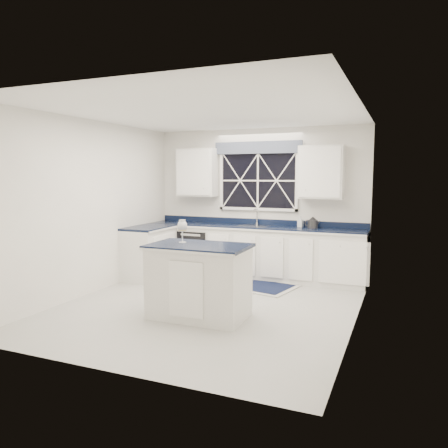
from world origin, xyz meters
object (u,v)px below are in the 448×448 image
at_px(faucet, 257,216).
at_px(kettle, 313,223).
at_px(dishwasher, 199,251).
at_px(soap_bottle, 300,222).
at_px(wine_glass, 182,227).
at_px(island, 199,281).

height_order(faucet, kettle, faucet).
xyz_separation_m(dishwasher, kettle, (2.16, 0.08, 0.62)).
relative_size(dishwasher, soap_bottle, 4.32).
height_order(faucet, wine_glass, wine_glass).
height_order(dishwasher, kettle, kettle).
relative_size(island, soap_bottle, 6.83).
bearing_deg(soap_bottle, island, -105.85).
height_order(faucet, soap_bottle, faucet).
xyz_separation_m(island, soap_bottle, (0.74, 2.59, 0.55)).
bearing_deg(dishwasher, kettle, 2.20).
distance_m(faucet, wine_glass, 2.56).
bearing_deg(dishwasher, faucet, 10.02).
xyz_separation_m(faucet, wine_glass, (-0.18, -2.56, 0.07)).
bearing_deg(island, wine_glass, 166.29).
bearing_deg(kettle, faucet, -176.57).
bearing_deg(island, soap_bottle, 73.64).
xyz_separation_m(wine_glass, soap_bottle, (1.01, 2.53, -0.14)).
distance_m(dishwasher, island, 2.70).
bearing_deg(kettle, dishwasher, -168.33).
relative_size(island, wine_glass, 4.26).
relative_size(faucet, island, 0.23).
bearing_deg(kettle, wine_glass, -107.39).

